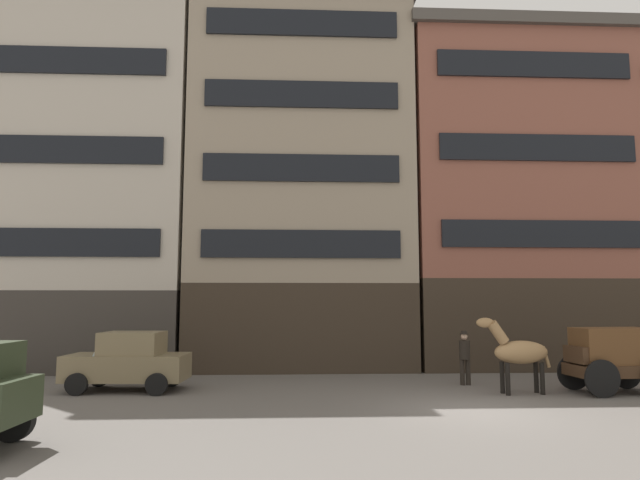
% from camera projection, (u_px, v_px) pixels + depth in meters
% --- Properties ---
extents(ground_plane, '(120.00, 120.00, 0.00)m').
position_uv_depth(ground_plane, '(473.00, 411.00, 13.83)').
color(ground_plane, '#605B56').
extents(building_far_left, '(8.92, 7.31, 18.36)m').
position_uv_depth(building_far_left, '(104.00, 160.00, 24.57)').
color(building_far_left, '#38332D').
rests_on(building_far_left, ground_plane).
extents(building_center_left, '(9.82, 7.31, 16.20)m').
position_uv_depth(building_center_left, '(301.00, 185.00, 24.87)').
color(building_center_left, '#33281E').
rests_on(building_center_left, ground_plane).
extents(building_center_right, '(10.20, 7.31, 14.88)m').
position_uv_depth(building_center_right, '(506.00, 201.00, 25.25)').
color(building_center_right, '#33281E').
rests_on(building_center_right, ground_plane).
extents(cargo_wagon, '(3.01, 1.72, 1.98)m').
position_uv_depth(cargo_wagon, '(612.00, 355.00, 16.55)').
color(cargo_wagon, '#3D2819').
rests_on(cargo_wagon, ground_plane).
extents(draft_horse, '(2.35, 0.73, 2.30)m').
position_uv_depth(draft_horse, '(518.00, 351.00, 16.42)').
color(draft_horse, '#937047').
rests_on(draft_horse, ground_plane).
extents(sedan_parked_curb, '(3.78, 2.02, 1.83)m').
position_uv_depth(sedan_parked_curb, '(129.00, 361.00, 16.96)').
color(sedan_parked_curb, '#7A6B4C').
rests_on(sedan_parked_curb, ground_plane).
extents(pedestrian_officer, '(0.48, 0.48, 1.79)m').
position_uv_depth(pedestrian_officer, '(465.00, 355.00, 18.12)').
color(pedestrian_officer, black).
rests_on(pedestrian_officer, ground_plane).
extents(fire_hydrant_curbside, '(0.24, 0.24, 0.83)m').
position_uv_depth(fire_hydrant_curbside, '(596.00, 368.00, 19.06)').
color(fire_hydrant_curbside, maroon).
rests_on(fire_hydrant_curbside, ground_plane).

